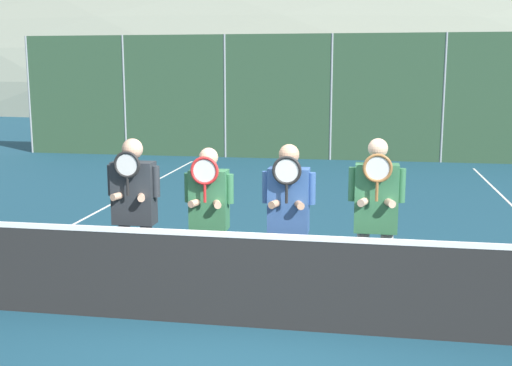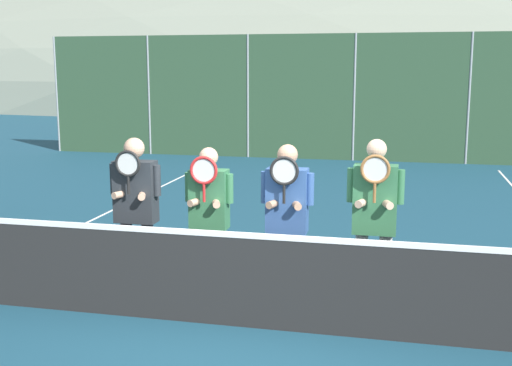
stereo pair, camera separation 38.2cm
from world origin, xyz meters
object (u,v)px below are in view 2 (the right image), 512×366
object	(u,v)px
player_center_left	(209,212)
car_far_left	(195,118)
player_center_right	(287,214)
player_rightmost	(375,215)
car_left_of_center	(343,121)
player_leftmost	(136,203)

from	to	relation	value
player_center_left	car_far_left	size ratio (longest dim) A/B	0.40
player_center_right	player_rightmost	world-z (taller)	player_rightmost
player_center_right	car_left_of_center	bearing A→B (deg)	93.08
player_center_left	car_left_of_center	xyz separation A→B (m)	(0.12, 13.95, -0.13)
player_leftmost	car_left_of_center	world-z (taller)	player_leftmost
player_rightmost	car_left_of_center	bearing A→B (deg)	96.71
player_center_right	player_leftmost	bearing A→B (deg)	179.11
player_leftmost	car_far_left	size ratio (longest dim) A/B	0.42
player_leftmost	car_far_left	bearing A→B (deg)	105.92
player_rightmost	car_left_of_center	distance (m)	14.12
player_center_left	car_left_of_center	distance (m)	13.95
player_rightmost	player_center_left	bearing A→B (deg)	177.62
player_center_left	player_center_right	size ratio (longest dim) A/B	0.96
player_rightmost	car_far_left	xyz separation A→B (m)	(-6.57, 13.97, -0.19)
car_far_left	player_leftmost	bearing A→B (deg)	-74.08
player_center_right	player_center_left	bearing A→B (deg)	173.51
car_far_left	player_rightmost	bearing A→B (deg)	-64.81
player_leftmost	player_center_left	world-z (taller)	player_leftmost
player_leftmost	player_center_right	distance (m)	1.69
car_far_left	player_center_right	bearing A→B (deg)	-67.92
player_rightmost	player_leftmost	bearing A→B (deg)	180.00
player_leftmost	car_left_of_center	size ratio (longest dim) A/B	0.39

